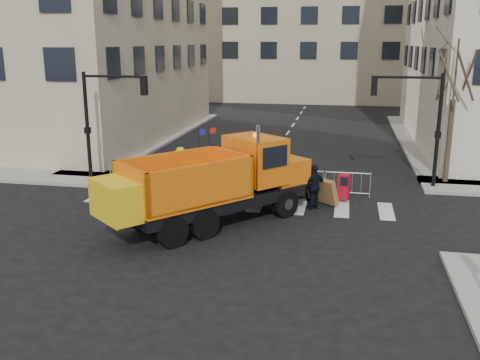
% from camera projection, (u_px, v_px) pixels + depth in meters
% --- Properties ---
extents(ground, '(120.00, 120.00, 0.00)m').
position_uv_depth(ground, '(210.00, 250.00, 17.96)').
color(ground, black).
rests_on(ground, ground).
extents(sidewalk_back, '(64.00, 5.00, 0.15)m').
position_uv_depth(sidewalk_back, '(253.00, 184.00, 26.00)').
color(sidewalk_back, gray).
rests_on(sidewalk_back, ground).
extents(traffic_light_left, '(0.18, 0.18, 5.40)m').
position_uv_depth(traffic_light_left, '(87.00, 128.00, 25.90)').
color(traffic_light_left, black).
rests_on(traffic_light_left, ground).
extents(traffic_light_right, '(0.18, 0.18, 5.40)m').
position_uv_depth(traffic_light_right, '(438.00, 133.00, 24.69)').
color(traffic_light_right, black).
rests_on(traffic_light_right, ground).
extents(crowd_barriers, '(12.60, 0.60, 1.10)m').
position_uv_depth(crowd_barriers, '(234.00, 178.00, 25.17)').
color(crowd_barriers, '#9EA0A5').
rests_on(crowd_barriers, ground).
extents(street_tree, '(3.00, 3.00, 7.50)m').
position_uv_depth(street_tree, '(452.00, 108.00, 25.24)').
color(street_tree, '#382B21').
rests_on(street_tree, ground).
extents(plow_truck, '(8.36, 9.20, 3.82)m').
position_uv_depth(plow_truck, '(211.00, 182.00, 20.02)').
color(plow_truck, black).
rests_on(plow_truck, ground).
extents(cop_a, '(0.85, 0.70, 2.01)m').
position_uv_depth(cop_a, '(292.00, 185.00, 22.17)').
color(cop_a, black).
rests_on(cop_a, ground).
extents(cop_b, '(1.05, 0.97, 1.72)m').
position_uv_depth(cop_b, '(305.00, 180.00, 23.59)').
color(cop_b, black).
rests_on(cop_b, ground).
extents(cop_c, '(1.13, 1.09, 1.89)m').
position_uv_depth(cop_c, '(314.00, 187.00, 22.10)').
color(cop_c, black).
rests_on(cop_c, ground).
extents(worker, '(1.15, 0.78, 1.63)m').
position_uv_depth(worker, '(181.00, 163.00, 26.26)').
color(worker, '#BED919').
rests_on(worker, sidewalk_back).
extents(newspaper_box, '(0.54, 0.50, 1.10)m').
position_uv_depth(newspaper_box, '(344.00, 186.00, 23.13)').
color(newspaper_box, '#B30D22').
rests_on(newspaper_box, sidewalk_back).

